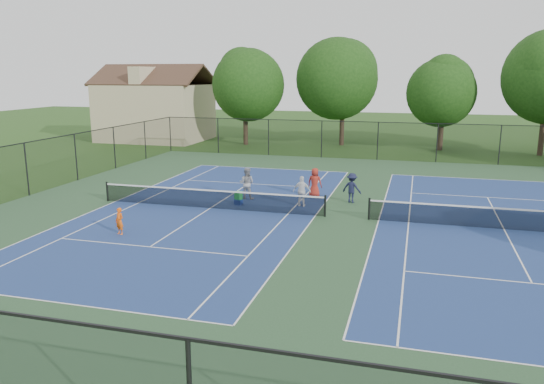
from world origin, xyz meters
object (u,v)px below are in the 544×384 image
(tree_back_b, at_px, (343,75))
(instructor, at_px, (247,183))
(bystander_a, at_px, (302,191))
(clapboard_house, at_px, (156,110))
(ball_hopper, at_px, (238,195))
(bystander_b, at_px, (352,188))
(ball_crate, at_px, (239,202))
(tree_back_c, at_px, (444,88))
(tree_back_a, at_px, (245,81))
(child_player, at_px, (120,221))
(bystander_c, at_px, (315,182))

(tree_back_b, distance_m, instructor, 24.21)
(tree_back_b, xyz_separation_m, bystander_a, (1.43, -24.29, -5.80))
(clapboard_house, bearing_deg, tree_back_b, 3.01)
(tree_back_b, relative_size, ball_hopper, 24.12)
(bystander_b, relative_size, ball_crate, 4.40)
(tree_back_b, height_order, tree_back_c, tree_back_b)
(clapboard_house, bearing_deg, instructor, -52.63)
(tree_back_a, bearing_deg, ball_hopper, -72.64)
(tree_back_a, xyz_separation_m, tree_back_b, (9.00, 2.00, 0.56))
(child_player, xyz_separation_m, ball_crate, (3.20, 6.32, -0.44))
(clapboard_house, bearing_deg, bystander_b, -43.67)
(tree_back_c, height_order, child_player, tree_back_c)
(tree_back_a, distance_m, bystander_b, 24.98)
(bystander_b, relative_size, ball_hopper, 3.85)
(tree_back_a, bearing_deg, ball_crate, -72.64)
(bystander_b, distance_m, ball_crate, 6.08)
(instructor, bearing_deg, ball_hopper, 91.46)
(tree_back_a, relative_size, instructor, 5.25)
(tree_back_a, bearing_deg, tree_back_c, 3.18)
(tree_back_b, height_order, bystander_a, tree_back_b)
(tree_back_c, distance_m, ball_hopper, 26.68)
(child_player, bearing_deg, bystander_c, 72.96)
(bystander_c, bearing_deg, bystander_a, 89.41)
(ball_crate, bearing_deg, child_player, -116.87)
(tree_back_c, xyz_separation_m, bystander_c, (-7.34, -20.97, -4.66))
(tree_back_c, relative_size, child_player, 7.14)
(instructor, height_order, bystander_a, instructor)
(tree_back_a, relative_size, clapboard_house, 0.85)
(bystander_a, bearing_deg, bystander_b, -148.66)
(tree_back_b, relative_size, bystander_c, 6.14)
(tree_back_a, height_order, bystander_b, tree_back_a)
(tree_back_c, distance_m, clapboard_house, 28.10)
(tree_back_a, relative_size, child_player, 7.78)
(bystander_a, bearing_deg, clapboard_house, -49.52)
(ball_hopper, bearing_deg, bystander_c, 39.48)
(instructor, xyz_separation_m, bystander_b, (5.68, 0.66, -0.07))
(instructor, bearing_deg, clapboard_house, -51.22)
(bystander_c, relative_size, ball_crate, 4.49)
(bystander_a, relative_size, bystander_c, 0.98)
(child_player, distance_m, instructor, 8.38)
(bystander_c, bearing_deg, tree_back_c, -104.37)
(bystander_b, bearing_deg, ball_crate, 35.26)
(bystander_a, xyz_separation_m, ball_hopper, (-3.29, -0.58, -0.30))
(child_player, bearing_deg, instructor, 86.56)
(tree_back_b, xyz_separation_m, bystander_c, (1.66, -21.97, -5.78))
(ball_crate, xyz_separation_m, ball_hopper, (0.00, 0.00, 0.36))
(ball_crate, bearing_deg, bystander_b, 20.10)
(bystander_a, bearing_deg, bystander_c, -96.30)
(instructor, height_order, ball_hopper, instructor)
(tree_back_b, xyz_separation_m, child_player, (-5.06, -31.19, -6.01))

